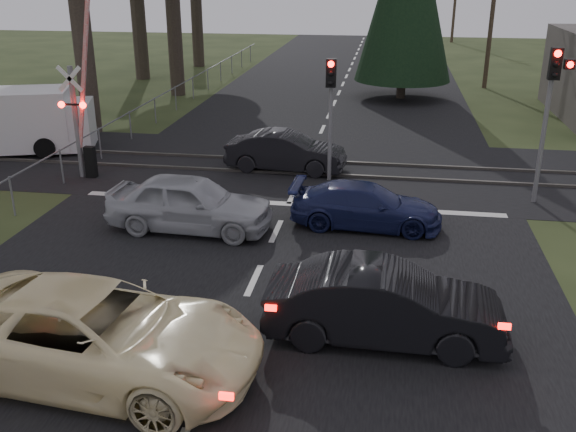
% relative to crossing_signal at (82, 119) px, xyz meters
% --- Properties ---
extents(ground, '(120.00, 120.00, 0.00)m').
position_rel_crossing_signal_xyz_m(ground, '(7.27, -9.79, -2.06)').
color(ground, '#283317').
rests_on(ground, ground).
extents(road, '(14.00, 100.00, 0.01)m').
position_rel_crossing_signal_xyz_m(road, '(7.27, 0.21, -2.05)').
color(road, black).
rests_on(road, ground).
extents(rail_corridor, '(120.00, 8.00, 0.01)m').
position_rel_crossing_signal_xyz_m(rail_corridor, '(7.27, 2.21, -2.05)').
color(rail_corridor, black).
rests_on(rail_corridor, ground).
extents(stop_line, '(13.00, 0.35, 0.00)m').
position_rel_crossing_signal_xyz_m(stop_line, '(7.27, -1.59, -2.05)').
color(stop_line, silver).
rests_on(stop_line, ground).
extents(rail_near, '(120.00, 0.12, 0.10)m').
position_rel_crossing_signal_xyz_m(rail_near, '(7.27, 1.41, -2.01)').
color(rail_near, '#59544C').
rests_on(rail_near, ground).
extents(rail_far, '(120.00, 0.12, 0.10)m').
position_rel_crossing_signal_xyz_m(rail_far, '(7.27, 3.01, -2.01)').
color(rail_far, '#59544C').
rests_on(rail_far, ground).
extents(crossing_signal, '(1.62, 0.38, 6.96)m').
position_rel_crossing_signal_xyz_m(crossing_signal, '(0.00, 0.00, 0.00)').
color(crossing_signal, slate).
rests_on(crossing_signal, ground).
extents(traffic_signal_right, '(0.68, 0.48, 4.70)m').
position_rel_crossing_signal_xyz_m(traffic_signal_right, '(14.82, -0.31, 1.26)').
color(traffic_signal_right, slate).
rests_on(traffic_signal_right, ground).
extents(traffic_signal_center, '(0.32, 0.48, 4.10)m').
position_rel_crossing_signal_xyz_m(traffic_signal_center, '(8.27, 0.89, 0.75)').
color(traffic_signal_center, slate).
rests_on(traffic_signal_center, ground).
extents(utility_pole_mid, '(1.80, 0.26, 9.00)m').
position_rel_crossing_signal_xyz_m(utility_pole_mid, '(15.77, 20.21, 2.67)').
color(utility_pole_mid, '#4C3D2D').
rests_on(utility_pole_mid, ground).
extents(fence_left, '(0.10, 36.00, 1.20)m').
position_rel_crossing_signal_xyz_m(fence_left, '(-0.53, 12.71, -2.06)').
color(fence_left, slate).
rests_on(fence_left, ground).
extents(cream_coupe, '(6.16, 3.28, 1.65)m').
position_rel_crossing_signal_xyz_m(cream_coupe, '(5.29, -10.81, -1.23)').
color(cream_coupe, '#FFEEB6').
rests_on(cream_coupe, ground).
extents(dark_hatchback, '(4.61, 1.65, 1.52)m').
position_rel_crossing_signal_xyz_m(dark_hatchback, '(10.29, -8.85, -1.30)').
color(dark_hatchback, black).
rests_on(dark_hatchback, ground).
extents(silver_car, '(4.65, 2.08, 1.55)m').
position_rel_crossing_signal_xyz_m(silver_car, '(4.92, -4.00, -1.28)').
color(silver_car, '#AAADB2').
rests_on(silver_car, ground).
extents(blue_sedan, '(4.26, 1.86, 1.22)m').
position_rel_crossing_signal_xyz_m(blue_sedan, '(9.69, -3.01, -1.45)').
color(blue_sedan, '#191F4C').
rests_on(blue_sedan, ground).
extents(dark_car_far, '(4.30, 1.78, 1.38)m').
position_rel_crossing_signal_xyz_m(dark_car_far, '(6.63, 1.87, -1.36)').
color(dark_car_far, black).
rests_on(dark_car_far, ground).
extents(white_van, '(6.61, 4.07, 2.44)m').
position_rel_crossing_signal_xyz_m(white_van, '(-4.27, 2.60, -0.82)').
color(white_van, silver).
rests_on(white_van, ground).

